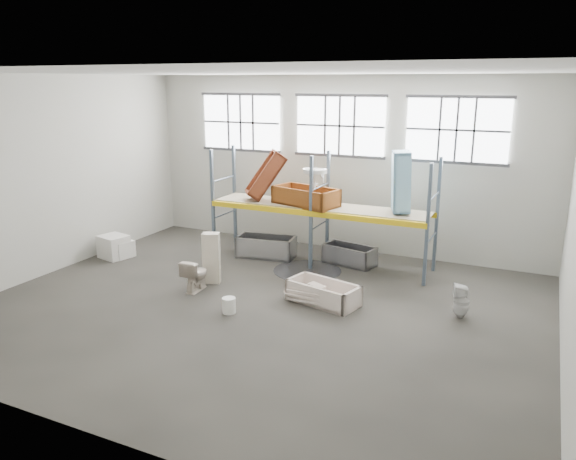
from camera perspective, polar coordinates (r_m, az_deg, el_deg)
The scene contains 33 objects.
floor at distance 12.33m, azimuth -3.00°, elevation -8.18°, with size 12.00×10.00×0.10m, color #4A4740.
ceiling at distance 11.32m, azimuth -3.36°, elevation 16.25°, with size 12.00×10.00×0.10m, color silver.
wall_back at distance 16.11m, azimuth 5.41°, elevation 6.78°, with size 12.00×0.10×5.00m, color #AFAFA2.
wall_front at distance 7.65m, azimuth -21.40°, elevation -3.65°, with size 12.00×0.10×5.00m, color #A4A498.
wall_left at distance 15.34m, azimuth -23.59°, elevation 5.16°, with size 0.10×10.00×5.00m, color beige.
window_left at distance 17.24m, azimuth -4.86°, elevation 11.01°, with size 2.60×0.04×1.60m, color white.
window_mid at distance 15.89m, azimuth 5.38°, elevation 10.65°, with size 2.60×0.04×1.60m, color white.
window_right at distance 15.11m, azimuth 17.03°, elevation 9.84°, with size 2.60×0.04×1.60m, color white.
rack_upright_la at distance 15.71m, azimuth -7.76°, elevation 2.78°, with size 0.08×0.08×3.00m, color slate.
rack_upright_lb at distance 16.70m, azimuth -5.54°, elevation 3.59°, with size 0.08×0.08×3.00m, color slate.
rack_upright_ma at distance 14.33m, azimuth 2.38°, elevation 1.71°, with size 0.08×0.08×3.00m, color slate.
rack_upright_mb at distance 15.42m, azimuth 4.12°, elevation 2.64°, with size 0.08×0.08×3.00m, color slate.
rack_upright_ra at distance 13.49m, azimuth 14.20°, elevation 0.40°, with size 0.08×0.08×3.00m, color slate.
rack_upright_rb at distance 14.64m, azimuth 15.13°, elevation 1.48°, with size 0.08×0.08×3.00m, color slate.
rack_beam_front at distance 14.33m, azimuth 2.38°, elevation 1.71°, with size 6.00×0.10×0.14m, color yellow.
rack_beam_back at distance 15.42m, azimuth 4.12°, elevation 2.64°, with size 6.00×0.10×0.14m, color yellow.
shelf_deck at distance 14.86m, azimuth 3.29°, elevation 2.50°, with size 5.90×1.10×0.03m, color gray.
wet_patch at distance 14.58m, azimuth 2.01°, elevation -4.19°, with size 1.80×1.80×0.00m, color black.
bathtub_beige at distance 12.47m, azimuth 3.65°, elevation -6.48°, with size 1.61×0.76×0.47m, color beige, non-canonical shape.
cistern_spare at distance 12.32m, azimuth 2.96°, elevation -6.53°, with size 0.42×0.20×0.40m, color beige.
sink_in_tub at distance 12.58m, azimuth 0.51°, elevation -6.63°, with size 0.44×0.44×0.15m, color beige.
toilet_beige at distance 13.30m, azimuth -9.54°, elevation -4.56°, with size 0.44×0.77×0.78m, color beige.
cistern_tall at distance 13.66m, azimuth -7.91°, elevation -2.88°, with size 0.41×0.27×1.27m, color beige.
toilet_white at distance 12.22m, azimuth 17.46°, elevation -7.00°, with size 0.33×0.34×0.73m, color white.
steel_tub_left at distance 15.62m, azimuth -2.29°, elevation -1.73°, with size 1.61×0.75×0.59m, color #ADAEB4, non-canonical shape.
steel_tub_right at distance 15.11m, azimuth 6.36°, elevation -2.56°, with size 1.40×0.65×0.51m, color #A3A4AC, non-canonical shape.
rust_tub_flat at distance 14.86m, azimuth 1.84°, elevation 3.47°, with size 1.78×0.83×0.50m, color brown, non-canonical shape.
rust_tub_tilted at distance 15.43m, azimuth -2.31°, elevation 5.69°, with size 1.43×0.67×0.40m, color brown, non-canonical shape.
sink_on_shelf at distance 14.54m, azimuth 2.77°, elevation 4.30°, with size 0.64×0.49×0.57m, color silver.
blue_tub_upright at distance 14.11m, azimuth 11.59°, elevation 4.91°, with size 1.51×0.71×0.42m, color #8BC8E9, non-canonical shape.
bucket at distance 12.02m, azimuth -6.11°, elevation -7.74°, with size 0.29×0.29×0.34m, color silver.
carton_near at distance 16.29m, azimuth -17.54°, elevation -1.65°, with size 0.74×0.64×0.64m, color silver.
carton_far at distance 16.31m, azimuth -16.81°, elevation -1.87°, with size 0.56×0.56×0.47m, color silver.
Camera 1 is at (5.38, -9.96, 4.83)m, focal length 34.45 mm.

